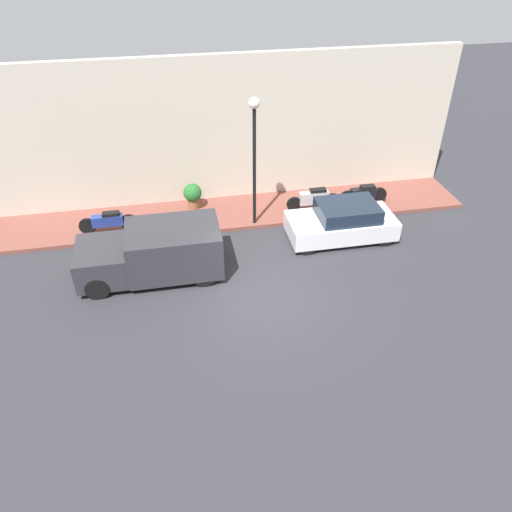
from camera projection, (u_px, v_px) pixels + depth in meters
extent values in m
plane|color=#2D2D33|center=(263.00, 297.00, 15.40)|extent=(60.00, 60.00, 0.00)
cube|color=brown|center=(236.00, 212.00, 19.50)|extent=(2.47, 17.91, 0.15)
cube|color=beige|center=(229.00, 131.00, 19.01)|extent=(0.30, 17.91, 5.69)
cube|color=silver|center=(341.00, 225.00, 17.87)|extent=(1.78, 3.80, 0.67)
cube|color=#192333|center=(348.00, 211.00, 17.55)|extent=(1.57, 2.09, 0.52)
cylinder|color=black|center=(308.00, 246.00, 17.13)|extent=(0.20, 0.65, 0.65)
cylinder|color=black|center=(297.00, 223.00, 18.37)|extent=(0.20, 0.65, 0.65)
cylinder|color=black|center=(386.00, 237.00, 17.58)|extent=(0.20, 0.65, 0.65)
cylinder|color=black|center=(370.00, 215.00, 18.81)|extent=(0.20, 0.65, 0.65)
cube|color=#2D2D33|center=(174.00, 248.00, 15.94)|extent=(2.04, 2.94, 1.48)
cube|color=#2D2D33|center=(103.00, 261.00, 15.71)|extent=(1.94, 1.58, 1.03)
cube|color=#192333|center=(93.00, 255.00, 15.51)|extent=(1.73, 0.87, 0.41)
cylinder|color=black|center=(97.00, 288.00, 15.17)|extent=(0.22, 0.74, 0.74)
cylinder|color=black|center=(101.00, 255.00, 16.60)|extent=(0.22, 0.74, 0.74)
cylinder|color=black|center=(205.00, 276.00, 15.68)|extent=(0.22, 0.74, 0.74)
cylinder|color=black|center=(199.00, 245.00, 17.11)|extent=(0.22, 0.74, 0.74)
cube|color=#B7B7BF|center=(314.00, 198.00, 19.32)|extent=(0.30, 1.14, 0.48)
cube|color=black|center=(318.00, 190.00, 19.17)|extent=(0.27, 0.62, 0.12)
cylinder|color=black|center=(294.00, 204.00, 19.31)|extent=(0.10, 0.58, 0.58)
cylinder|color=black|center=(332.00, 200.00, 19.55)|extent=(0.10, 0.58, 0.58)
cube|color=navy|center=(108.00, 220.00, 17.99)|extent=(0.30, 1.10, 0.39)
cube|color=black|center=(111.00, 214.00, 17.86)|extent=(0.27, 0.60, 0.12)
cylinder|color=black|center=(88.00, 226.00, 17.96)|extent=(0.10, 0.61, 0.61)
cylinder|color=black|center=(129.00, 222.00, 18.19)|extent=(0.10, 0.61, 0.61)
cube|color=black|center=(363.00, 193.00, 19.63)|extent=(0.30, 1.04, 0.40)
cube|color=black|center=(368.00, 187.00, 19.50)|extent=(0.27, 0.57, 0.12)
cylinder|color=black|center=(347.00, 198.00, 19.62)|extent=(0.10, 0.65, 0.65)
cylinder|color=black|center=(379.00, 195.00, 19.82)|extent=(0.10, 0.65, 0.65)
cylinder|color=black|center=(254.00, 169.00, 17.48)|extent=(0.12, 0.12, 4.40)
sphere|color=silver|center=(254.00, 103.00, 16.14)|extent=(0.38, 0.38, 0.38)
cylinder|color=brown|center=(193.00, 204.00, 19.51)|extent=(0.44, 0.44, 0.40)
sphere|color=#236628|center=(192.00, 193.00, 19.24)|extent=(0.71, 0.71, 0.71)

